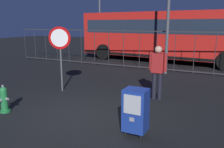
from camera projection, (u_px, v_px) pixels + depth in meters
name	position (u px, v px, depth m)	size (l,w,h in m)	color
ground_plane	(81.00, 116.00, 6.08)	(60.00, 60.00, 0.00)	black
fire_hydrant	(4.00, 99.00, 6.27)	(0.33, 0.32, 0.75)	#1E7238
newspaper_box_primary	(136.00, 110.00, 4.90)	(0.48, 0.42, 1.02)	black
stop_sign	(60.00, 45.00, 8.02)	(0.71, 0.31, 2.23)	#4C4F54
pedestrian	(158.00, 70.00, 7.22)	(0.55, 0.22, 1.67)	black
fence_barrier	(157.00, 50.00, 11.74)	(18.03, 0.04, 2.00)	#2D2D33
bus_near	(165.00, 34.00, 14.37)	(10.66, 3.39, 3.00)	red
bus_far	(190.00, 32.00, 17.62)	(10.54, 2.93, 3.00)	beige
street_light_far_left	(100.00, 3.00, 18.31)	(0.32, 0.32, 6.63)	#4C4F54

